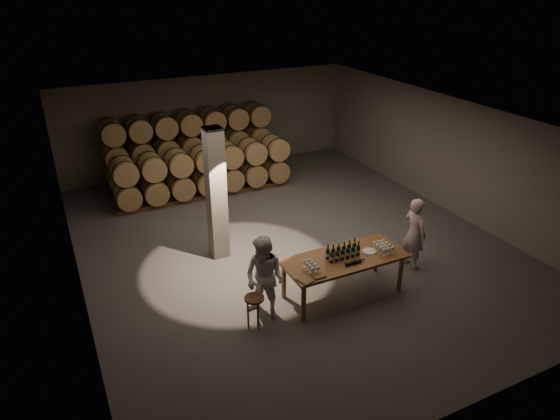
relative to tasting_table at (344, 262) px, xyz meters
name	(u,v)px	position (x,y,z in m)	size (l,w,h in m)	color
room	(216,195)	(-1.80, 2.70, 0.80)	(12.00, 12.00, 12.00)	#55524F
tasting_table	(344,262)	(0.00, 0.00, 0.00)	(2.60, 1.10, 0.90)	brown
barrel_stack_back	(190,145)	(-0.96, 7.70, 0.40)	(5.48, 0.95, 2.31)	#512F1B
barrel_stack_front	(204,170)	(-0.96, 6.30, 0.03)	(5.48, 0.95, 1.57)	#512F1B
bottle_cluster	(343,252)	(-0.02, 0.03, 0.22)	(0.73, 0.23, 0.34)	black
lying_bottles	(353,262)	(0.03, -0.30, 0.14)	(0.46, 0.08, 0.08)	black
glass_cluster_left	(311,265)	(-0.87, -0.14, 0.24)	(0.20, 0.42, 0.19)	silver
glass_cluster_right	(384,246)	(0.89, -0.14, 0.23)	(0.31, 0.42, 0.18)	silver
plate	(369,251)	(0.60, -0.03, 0.11)	(0.29, 0.29, 0.02)	white
notebook_near	(319,276)	(-0.83, -0.38, 0.12)	(0.25, 0.20, 0.03)	brown
notebook_corner	(305,280)	(-1.14, -0.39, 0.12)	(0.23, 0.30, 0.03)	brown
pen	(324,275)	(-0.71, -0.40, 0.11)	(0.01, 0.01, 0.12)	black
stool	(254,302)	(-2.10, -0.14, -0.27)	(0.39, 0.39, 0.64)	#512F1B
person_man	(414,233)	(2.06, 0.25, 0.07)	(0.63, 0.41, 1.73)	beige
person_woman	(265,278)	(-1.79, 0.05, 0.08)	(0.85, 0.67, 1.76)	silver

